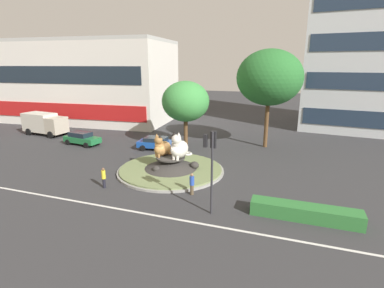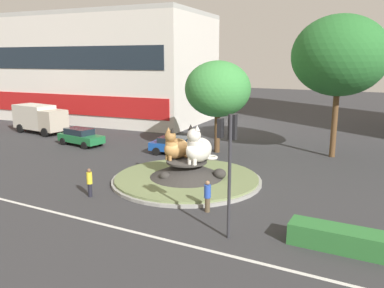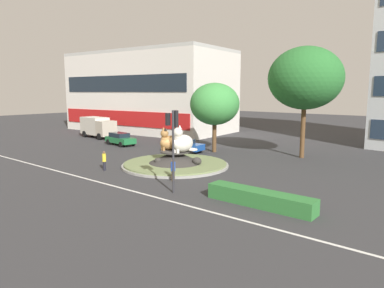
# 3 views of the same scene
# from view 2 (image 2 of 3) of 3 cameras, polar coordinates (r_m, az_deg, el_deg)

# --- Properties ---
(ground_plane) EXTENTS (160.00, 160.00, 0.00)m
(ground_plane) POSITION_cam_2_polar(r_m,az_deg,el_deg) (24.92, -0.78, -5.41)
(ground_plane) COLOR #333335
(lane_centreline) EXTENTS (112.00, 0.20, 0.01)m
(lane_centreline) POSITION_cam_2_polar(r_m,az_deg,el_deg) (18.99, -12.17, -11.49)
(lane_centreline) COLOR silver
(lane_centreline) RESTS_ON ground
(roundabout_island) EXTENTS (9.41, 9.41, 1.34)m
(roundabout_island) POSITION_cam_2_polar(r_m,az_deg,el_deg) (24.78, -0.76, -4.37)
(roundabout_island) COLOR gray
(roundabout_island) RESTS_ON ground
(cat_statue_tabby) EXTENTS (1.80, 2.07, 2.06)m
(cat_statue_tabby) POSITION_cam_2_polar(r_m,az_deg,el_deg) (24.84, -2.43, -0.47)
(cat_statue_tabby) COLOR #9E703D
(cat_statue_tabby) RESTS_ON roundabout_island
(cat_statue_white) EXTENTS (1.76, 2.49, 2.41)m
(cat_statue_white) POSITION_cam_2_polar(r_m,az_deg,el_deg) (23.94, 0.90, -0.63)
(cat_statue_white) COLOR silver
(cat_statue_white) RESTS_ON roundabout_island
(traffic_light_mast) EXTENTS (0.72, 0.52, 5.35)m
(traffic_light_mast) POSITION_cam_2_polar(r_m,az_deg,el_deg) (16.30, 5.42, -0.75)
(traffic_light_mast) COLOR #2D2D33
(traffic_light_mast) RESTS_ON ground
(shophouse_block) EXTENTS (27.89, 15.43, 12.90)m
(shophouse_block) POSITION_cam_2_polar(r_m,az_deg,el_deg) (52.32, -12.96, 10.73)
(shophouse_block) COLOR silver
(shophouse_block) RESTS_ON ground
(clipped_hedge_strip) EXTENTS (6.51, 1.20, 0.90)m
(clipped_hedge_strip) POSITION_cam_2_polar(r_m,az_deg,el_deg) (17.30, 24.87, -13.22)
(clipped_hedge_strip) COLOR #2D7033
(clipped_hedge_strip) RESTS_ON ground
(broadleaf_tree_behind_island) EXTENTS (5.29, 5.29, 7.46)m
(broadleaf_tree_behind_island) POSITION_cam_2_polar(r_m,az_deg,el_deg) (31.81, 3.76, 7.95)
(broadleaf_tree_behind_island) COLOR brown
(broadleaf_tree_behind_island) RESTS_ON ground
(second_tree_near_tower) EXTENTS (7.12, 7.12, 10.83)m
(second_tree_near_tower) POSITION_cam_2_polar(r_m,az_deg,el_deg) (32.06, 20.65, 11.90)
(second_tree_near_tower) COLOR brown
(second_tree_near_tower) RESTS_ON ground
(pedestrian_yellow_shirt) EXTENTS (0.31, 0.31, 1.63)m
(pedestrian_yellow_shirt) POSITION_cam_2_polar(r_m,az_deg,el_deg) (22.67, -14.66, -5.32)
(pedestrian_yellow_shirt) COLOR black
(pedestrian_yellow_shirt) RESTS_ON ground
(pedestrian_blue_shirt) EXTENTS (0.34, 0.34, 1.64)m
(pedestrian_blue_shirt) POSITION_cam_2_polar(r_m,az_deg,el_deg) (19.83, 2.26, -7.49)
(pedestrian_blue_shirt) COLOR brown
(pedestrian_blue_shirt) RESTS_ON ground
(sedan_on_far_lane) EXTENTS (4.53, 2.48, 1.41)m
(sedan_on_far_lane) POSITION_cam_2_polar(r_m,az_deg,el_deg) (31.67, -2.22, -0.16)
(sedan_on_far_lane) COLOR #19479E
(sedan_on_far_lane) RESTS_ON ground
(hatchback_near_shophouse) EXTENTS (4.65, 2.40, 1.51)m
(hatchback_near_shophouse) POSITION_cam_2_polar(r_m,az_deg,el_deg) (36.36, -15.89, 1.06)
(hatchback_near_shophouse) COLOR #1E6B38
(hatchback_near_shophouse) RESTS_ON ground
(delivery_box_truck) EXTENTS (6.45, 3.13, 2.87)m
(delivery_box_truck) POSITION_cam_2_polar(r_m,az_deg,el_deg) (43.79, -21.27, 3.57)
(delivery_box_truck) COLOR #B7AD99
(delivery_box_truck) RESTS_ON ground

